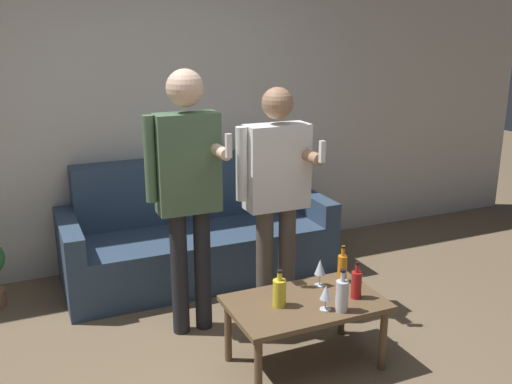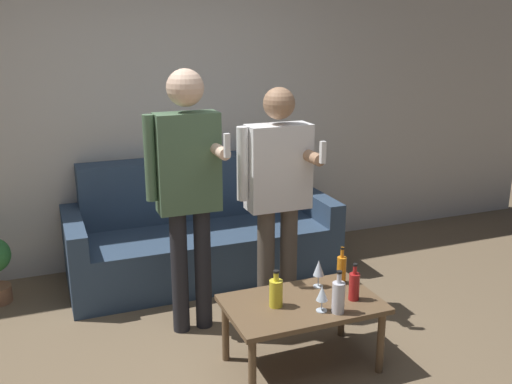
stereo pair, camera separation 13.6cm
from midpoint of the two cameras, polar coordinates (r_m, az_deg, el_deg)
name	(u,v)px [view 1 (the left image)]	position (r m, az deg, el deg)	size (l,w,h in m)	color
wall_back	(138,105)	(4.76, -12.56, 8.53)	(8.00, 0.06, 2.70)	silver
couch	(196,236)	(4.68, -6.84, -4.36)	(2.12, 0.86, 0.92)	#334760
coffee_table	(305,309)	(3.40, 3.78, -11.58)	(0.90, 0.55, 0.42)	brown
bottle_orange	(342,268)	(3.60, 7.54, -7.51)	(0.06, 0.06, 0.24)	orange
bottle_green	(356,284)	(3.41, 8.87, -9.07)	(0.06, 0.06, 0.22)	#B21E1E
bottle_dark	(279,292)	(3.28, 1.15, -9.96)	(0.08, 0.08, 0.22)	yellow
bottle_yellow	(342,295)	(3.24, 7.42, -10.20)	(0.07, 0.07, 0.25)	silver
wine_glass_near	(326,293)	(3.24, 5.78, -10.03)	(0.07, 0.07, 0.15)	silver
wine_glass_far	(320,268)	(3.52, 5.31, -7.56)	(0.07, 0.07, 0.17)	silver
person_standing_left	(187,181)	(3.58, -7.95, 1.07)	(0.46, 0.43, 1.72)	#232328
person_standing_right	(276,185)	(3.84, 1.01, 0.65)	(0.51, 0.42, 1.58)	brown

